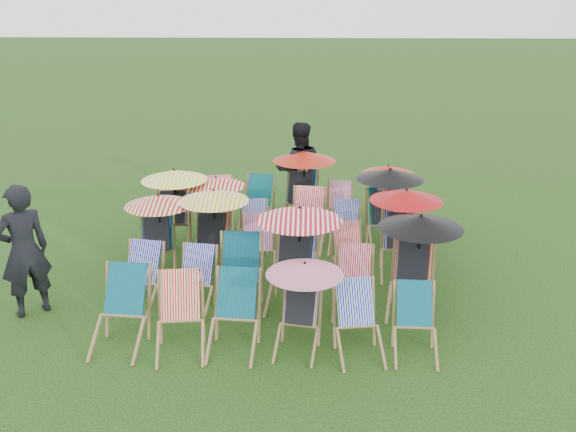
{
  "coord_description": "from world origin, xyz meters",
  "views": [
    {
      "loc": [
        0.51,
        -9.48,
        4.44
      ],
      "look_at": [
        0.19,
        0.34,
        0.9
      ],
      "focal_mm": 40.0,
      "sensor_mm": 36.0,
      "label": 1
    }
  ],
  "objects_px": {
    "deckchair_0": "(120,312)",
    "deckchair_29": "(385,195)",
    "person_rear": "(299,170)",
    "deckchair_5": "(416,324)",
    "person_left": "(24,251)"
  },
  "relations": [
    {
      "from": "deckchair_5",
      "to": "person_rear",
      "type": "bearing_deg",
      "value": 109.15
    },
    {
      "from": "deckchair_0",
      "to": "deckchair_5",
      "type": "height_order",
      "value": "deckchair_0"
    },
    {
      "from": "person_rear",
      "to": "deckchair_0",
      "type": "bearing_deg",
      "value": 59.74
    },
    {
      "from": "deckchair_0",
      "to": "deckchair_5",
      "type": "distance_m",
      "value": 3.78
    },
    {
      "from": "deckchair_29",
      "to": "deckchair_5",
      "type": "bearing_deg",
      "value": -84.18
    },
    {
      "from": "deckchair_5",
      "to": "deckchair_29",
      "type": "height_order",
      "value": "deckchair_29"
    },
    {
      "from": "person_left",
      "to": "person_rear",
      "type": "height_order",
      "value": "person_rear"
    },
    {
      "from": "deckchair_5",
      "to": "person_rear",
      "type": "distance_m",
      "value": 5.44
    },
    {
      "from": "deckchair_5",
      "to": "person_left",
      "type": "relative_size",
      "value": 0.44
    },
    {
      "from": "deckchair_0",
      "to": "deckchair_29",
      "type": "bearing_deg",
      "value": 54.8
    },
    {
      "from": "deckchair_0",
      "to": "person_left",
      "type": "height_order",
      "value": "person_left"
    },
    {
      "from": "deckchair_0",
      "to": "person_rear",
      "type": "distance_m",
      "value": 5.58
    },
    {
      "from": "deckchair_0",
      "to": "deckchair_5",
      "type": "xyz_separation_m",
      "value": [
        3.78,
        -0.08,
        -0.07
      ]
    },
    {
      "from": "deckchair_29",
      "to": "deckchair_0",
      "type": "bearing_deg",
      "value": -122.8
    },
    {
      "from": "deckchair_0",
      "to": "deckchair_29",
      "type": "height_order",
      "value": "deckchair_29"
    }
  ]
}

